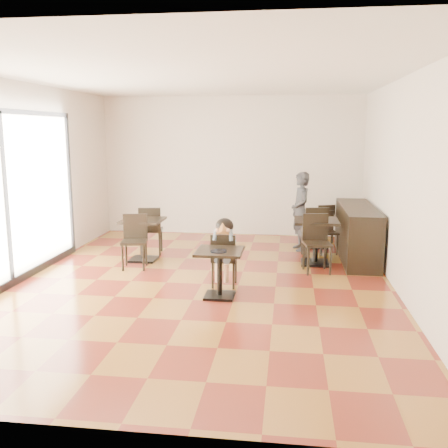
% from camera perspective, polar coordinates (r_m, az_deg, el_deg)
% --- Properties ---
extents(floor, '(6.00, 8.00, 0.01)m').
position_cam_1_polar(floor, '(8.03, -2.53, -6.85)').
color(floor, '#915E25').
rests_on(floor, ground).
extents(ceiling, '(6.00, 8.00, 0.01)m').
position_cam_1_polar(ceiling, '(7.70, -2.73, 16.50)').
color(ceiling, white).
rests_on(ceiling, floor).
extents(wall_back, '(6.00, 0.01, 3.20)m').
position_cam_1_polar(wall_back, '(11.65, 0.82, 6.63)').
color(wall_back, silver).
rests_on(wall_back, floor).
extents(wall_front, '(6.00, 0.01, 3.20)m').
position_cam_1_polar(wall_front, '(3.87, -12.97, -1.68)').
color(wall_front, silver).
rests_on(wall_front, floor).
extents(wall_left, '(0.01, 8.00, 3.20)m').
position_cam_1_polar(wall_left, '(8.74, -22.44, 4.51)').
color(wall_left, silver).
rests_on(wall_left, floor).
extents(wall_right, '(0.01, 8.00, 3.20)m').
position_cam_1_polar(wall_right, '(7.77, 19.79, 4.02)').
color(wall_right, silver).
rests_on(wall_right, floor).
extents(storefront_window, '(0.04, 4.50, 2.60)m').
position_cam_1_polar(storefront_window, '(8.32, -23.86, 2.74)').
color(storefront_window, white).
rests_on(storefront_window, floor).
extents(child_table, '(0.67, 0.67, 0.71)m').
position_cam_1_polar(child_table, '(7.31, -0.51, -5.70)').
color(child_table, black).
rests_on(child_table, floor).
extents(child_chair, '(0.38, 0.38, 0.85)m').
position_cam_1_polar(child_chair, '(7.82, 0.05, -4.07)').
color(child_chair, black).
rests_on(child_chair, floor).
extents(child, '(0.38, 0.54, 1.07)m').
position_cam_1_polar(child, '(7.79, 0.05, -3.29)').
color(child, slate).
rests_on(child, child_chair).
extents(plate, '(0.24, 0.24, 0.01)m').
position_cam_1_polar(plate, '(7.12, -0.62, -3.13)').
color(plate, black).
rests_on(plate, child_table).
extents(pizza_slice, '(0.25, 0.19, 0.06)m').
position_cam_1_polar(pizza_slice, '(7.52, -0.14, -0.73)').
color(pizza_slice, tan).
rests_on(pizza_slice, child).
extents(adult_patron, '(0.53, 0.67, 1.60)m').
position_cam_1_polar(adult_patron, '(10.23, 8.73, 1.44)').
color(adult_patron, '#343438').
rests_on(adult_patron, floor).
extents(cafe_table_mid, '(0.91, 0.91, 0.83)m').
position_cam_1_polar(cafe_table_mid, '(9.25, 10.42, -2.03)').
color(cafe_table_mid, black).
rests_on(cafe_table_mid, floor).
extents(cafe_table_left, '(0.85, 0.85, 0.79)m').
position_cam_1_polar(cafe_table_left, '(9.47, -9.22, -1.80)').
color(cafe_table_left, black).
rests_on(cafe_table_left, floor).
extents(cafe_table_back, '(0.82, 0.82, 0.70)m').
position_cam_1_polar(cafe_table_back, '(10.62, 10.69, -0.76)').
color(cafe_table_back, black).
rests_on(cafe_table_back, floor).
extents(chair_mid_a, '(0.52, 0.52, 0.99)m').
position_cam_1_polar(chair_mid_a, '(9.77, 10.28, -0.85)').
color(chair_mid_a, black).
rests_on(chair_mid_a, floor).
extents(chair_mid_b, '(0.52, 0.52, 0.99)m').
position_cam_1_polar(chair_mid_b, '(8.69, 10.62, -2.28)').
color(chair_mid_b, black).
rests_on(chair_mid_b, floor).
extents(chair_left_a, '(0.49, 0.49, 0.95)m').
position_cam_1_polar(chair_left_a, '(9.97, -8.33, -0.69)').
color(chair_left_a, black).
rests_on(chair_left_a, floor).
extents(chair_left_b, '(0.49, 0.49, 0.95)m').
position_cam_1_polar(chair_left_b, '(8.94, -10.23, -2.05)').
color(chair_left_b, black).
rests_on(chair_left_b, floor).
extents(chair_back_a, '(0.47, 0.47, 0.84)m').
position_cam_1_polar(chair_back_a, '(11.16, 11.28, 0.13)').
color(chair_back_a, black).
rests_on(chair_back_a, floor).
extents(chair_back_b, '(0.47, 0.47, 0.84)m').
position_cam_1_polar(chair_back_b, '(10.08, 11.68, -0.99)').
color(chair_back_b, black).
rests_on(chair_back_b, floor).
extents(service_counter, '(0.60, 2.40, 1.00)m').
position_cam_1_polar(service_counter, '(9.82, 14.96, -0.96)').
color(service_counter, black).
rests_on(service_counter, floor).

